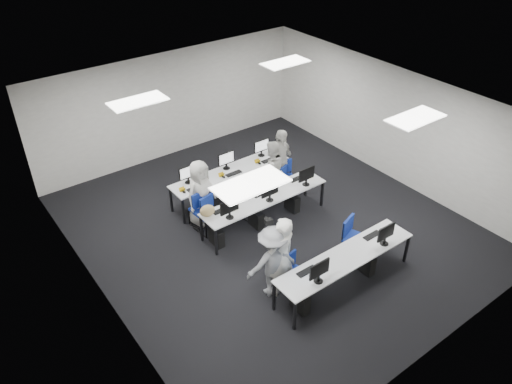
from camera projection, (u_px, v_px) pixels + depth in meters
room at (271, 172)px, 10.91m from camera, size 9.00×9.02×3.00m
ceiling_panels at (272, 109)px, 10.09m from camera, size 5.20×4.60×0.02m
desk_front at (346, 259)px, 9.77m from camera, size 3.20×0.70×0.73m
desk_mid at (265, 199)px, 11.50m from camera, size 3.20×0.70×0.73m
desk_back at (231, 173)px, 12.43m from camera, size 3.20×0.70×0.73m
equipment_front at (338, 275)px, 9.84m from camera, size 2.51×0.41×1.19m
equipment_mid at (259, 213)px, 11.57m from camera, size 2.91×0.41×1.19m
equipment_back at (237, 181)px, 12.72m from camera, size 2.91×0.41×1.19m
chair_0 at (295, 280)px, 9.88m from camera, size 0.48×0.51×0.83m
chair_1 at (354, 245)px, 10.69m from camera, size 0.60×0.63×0.95m
chair_2 at (206, 219)px, 11.48m from camera, size 0.52×0.55×0.94m
chair_3 at (247, 206)px, 11.96m from camera, size 0.50×0.53×0.84m
chair_4 at (285, 184)px, 12.73m from camera, size 0.59×0.61×0.91m
chair_5 at (202, 215)px, 11.65m from camera, size 0.53×0.56×0.88m
chair_6 at (237, 196)px, 12.26m from camera, size 0.53×0.56×0.94m
chair_7 at (276, 185)px, 12.73m from camera, size 0.53×0.56×0.85m
handbag at (207, 211)px, 10.78m from camera, size 0.38×0.28×0.28m
student_0 at (281, 257)px, 9.49m from camera, size 0.70×0.51×1.79m
student_1 at (271, 171)px, 12.31m from camera, size 0.85×0.70×1.59m
student_2 at (200, 193)px, 11.47m from camera, size 0.89×0.68×1.62m
student_3 at (280, 161)px, 12.55m from camera, size 1.10×0.75×1.73m
photographer at (272, 262)px, 9.53m from camera, size 1.12×0.79×1.58m
dslr_camera at (269, 221)px, 9.20m from camera, size 0.17×0.21×0.10m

